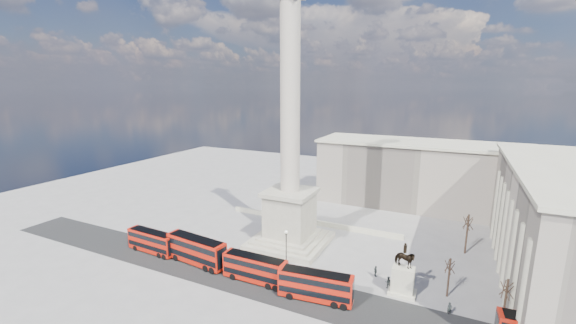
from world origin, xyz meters
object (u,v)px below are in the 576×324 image
(equestrian_statue, at_px, (403,276))
(pedestrian_standing, at_px, (388,282))
(pedestrian_walking, at_px, (450,309))
(pedestrian_crossing, at_px, (376,271))
(red_bus_c, at_px, (316,286))
(red_bus_b, at_px, (255,268))
(victorian_lamp, at_px, (286,245))
(nelsons_column, at_px, (290,180))
(red_bus_a, at_px, (197,250))
(red_bus_e, at_px, (152,241))

(equestrian_statue, distance_m, pedestrian_standing, 2.96)
(pedestrian_walking, bearing_deg, equestrian_statue, 136.36)
(pedestrian_walking, bearing_deg, pedestrian_crossing, 130.00)
(pedestrian_crossing, bearing_deg, pedestrian_walking, -150.87)
(red_bus_c, height_order, equestrian_statue, equestrian_statue)
(red_bus_b, xyz_separation_m, pedestrian_standing, (19.13, 7.24, -1.30))
(pedestrian_standing, bearing_deg, victorian_lamp, -12.88)
(red_bus_b, distance_m, equestrian_statue, 22.31)
(nelsons_column, relative_size, equestrian_statue, 6.16)
(pedestrian_crossing, bearing_deg, pedestrian_standing, -170.03)
(nelsons_column, distance_m, red_bus_b, 18.47)
(red_bus_a, xyz_separation_m, victorian_lamp, (14.12, 6.33, 1.22))
(pedestrian_crossing, bearing_deg, equestrian_statue, -158.71)
(victorian_lamp, bearing_deg, red_bus_c, -41.49)
(red_bus_e, bearing_deg, nelsons_column, 37.02)
(nelsons_column, bearing_deg, red_bus_e, -145.41)
(red_bus_c, distance_m, victorian_lamp, 11.23)
(equestrian_statue, xyz_separation_m, pedestrian_crossing, (-4.60, 3.19, -1.89))
(equestrian_statue, xyz_separation_m, pedestrian_standing, (-2.19, 0.69, -1.86))
(pedestrian_walking, bearing_deg, red_bus_c, 171.70)
(red_bus_b, xyz_separation_m, red_bus_e, (-22.33, 0.40, -0.07))
(red_bus_a, relative_size, pedestrian_standing, 6.35)
(victorian_lamp, bearing_deg, pedestrian_walking, -6.16)
(pedestrian_standing, bearing_deg, red_bus_c, 27.31)
(red_bus_a, height_order, equestrian_statue, equestrian_statue)
(red_bus_c, bearing_deg, red_bus_e, 171.72)
(red_bus_a, relative_size, equestrian_statue, 1.48)
(red_bus_c, height_order, red_bus_e, red_bus_c)
(nelsons_column, relative_size, red_bus_c, 4.57)
(red_bus_a, bearing_deg, pedestrian_standing, 17.93)
(red_bus_b, xyz_separation_m, red_bus_c, (10.36, -0.48, 0.04))
(nelsons_column, bearing_deg, red_bus_b, -85.73)
(red_bus_b, bearing_deg, red_bus_e, 178.58)
(nelsons_column, distance_m, pedestrian_walking, 33.15)
(victorian_lamp, height_order, pedestrian_standing, victorian_lamp)
(red_bus_b, relative_size, red_bus_e, 1.02)
(pedestrian_walking, xyz_separation_m, pedestrian_standing, (-8.65, 3.12, 0.03))
(equestrian_statue, height_order, pedestrian_crossing, equestrian_statue)
(nelsons_column, relative_size, pedestrian_walking, 27.44)
(nelsons_column, height_order, red_bus_e, nelsons_column)
(pedestrian_walking, bearing_deg, red_bus_b, 165.35)
(red_bus_a, bearing_deg, red_bus_e, -173.15)
(nelsons_column, relative_size, pedestrian_crossing, 27.12)
(pedestrian_standing, bearing_deg, red_bus_a, -1.97)
(nelsons_column, bearing_deg, red_bus_a, -127.22)
(nelsons_column, relative_size, red_bus_b, 4.73)
(pedestrian_standing, bearing_deg, pedestrian_walking, 146.17)
(nelsons_column, bearing_deg, red_bus_c, -53.48)
(victorian_lamp, distance_m, pedestrian_crossing, 15.24)
(red_bus_c, xyz_separation_m, equestrian_statue, (10.97, 7.02, 0.53))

